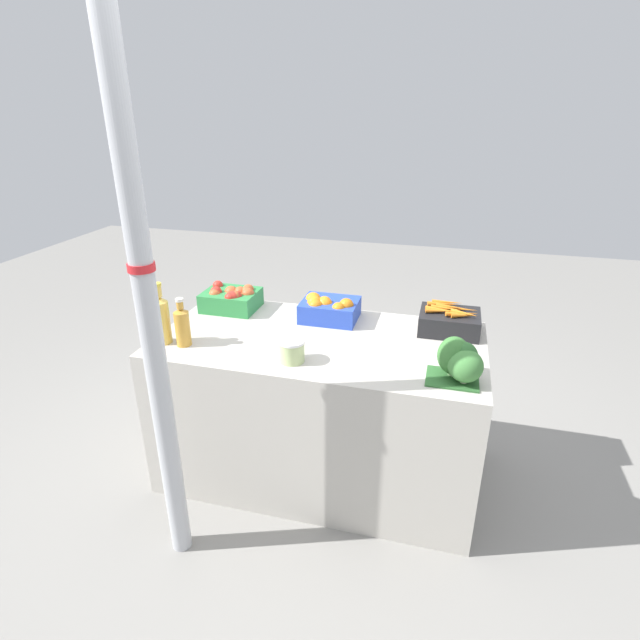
% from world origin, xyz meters
% --- Properties ---
extents(ground_plane, '(10.00, 10.00, 0.00)m').
position_xyz_m(ground_plane, '(0.00, 0.00, 0.00)').
color(ground_plane, gray).
extents(market_table, '(1.62, 0.84, 0.81)m').
position_xyz_m(market_table, '(0.00, 0.00, 0.40)').
color(market_table, '#B7B2A8').
rests_on(market_table, ground_plane).
extents(support_pole, '(0.10, 0.10, 2.52)m').
position_xyz_m(support_pole, '(-0.48, -0.69, 1.26)').
color(support_pole, '#B7BABF').
rests_on(support_pole, ground_plane).
extents(apple_crate, '(0.30, 0.25, 0.14)m').
position_xyz_m(apple_crate, '(-0.58, 0.25, 0.88)').
color(apple_crate, '#2D8442').
rests_on(apple_crate, market_table).
extents(orange_crate, '(0.30, 0.25, 0.14)m').
position_xyz_m(orange_crate, '(-0.02, 0.24, 0.87)').
color(orange_crate, '#2847B7').
rests_on(orange_crate, market_table).
extents(carrot_crate, '(0.30, 0.25, 0.14)m').
position_xyz_m(carrot_crate, '(0.62, 0.25, 0.87)').
color(carrot_crate, black).
rests_on(carrot_crate, market_table).
extents(broccoli_pile, '(0.23, 0.20, 0.18)m').
position_xyz_m(broccoli_pile, '(0.67, -0.24, 0.90)').
color(broccoli_pile, '#2D602D').
rests_on(broccoli_pile, market_table).
extents(juice_bottle_golden, '(0.08, 0.08, 0.31)m').
position_xyz_m(juice_bottle_golden, '(-0.73, -0.24, 0.94)').
color(juice_bottle_golden, gold).
rests_on(juice_bottle_golden, market_table).
extents(juice_bottle_amber, '(0.07, 0.07, 0.24)m').
position_xyz_m(juice_bottle_amber, '(-0.62, -0.24, 0.91)').
color(juice_bottle_amber, gold).
rests_on(juice_bottle_amber, market_table).
extents(pickle_jar, '(0.12, 0.12, 0.10)m').
position_xyz_m(pickle_jar, '(-0.06, -0.26, 0.86)').
color(pickle_jar, '#B2C684').
rests_on(pickle_jar, market_table).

